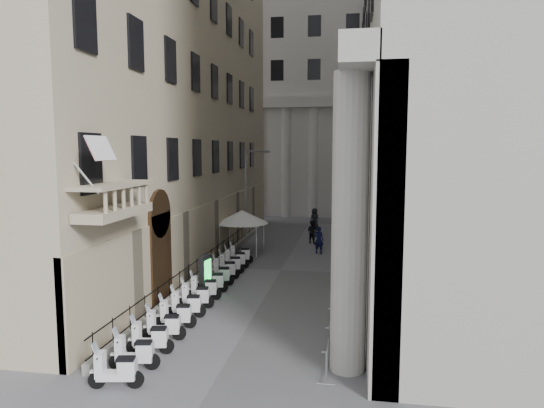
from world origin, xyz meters
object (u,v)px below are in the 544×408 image
at_px(scooter_0, 117,388).
at_px(pedestrian_a, 319,240).
at_px(pedestrian_b, 312,232).
at_px(security_tent, 242,217).
at_px(street_lamp, 248,188).
at_px(info_kiosk, 205,274).

height_order(scooter_0, pedestrian_a, pedestrian_a).
bearing_deg(scooter_0, pedestrian_b, -19.67).
bearing_deg(security_tent, street_lamp, 95.25).
bearing_deg(street_lamp, security_tent, -60.35).
xyz_separation_m(info_kiosk, pedestrian_a, (5.23, 10.55, -0.01)).
relative_size(scooter_0, pedestrian_a, 0.76).
relative_size(info_kiosk, pedestrian_a, 1.00).
xyz_separation_m(scooter_0, pedestrian_a, (4.89, 20.99, 0.99)).
xyz_separation_m(street_lamp, info_kiosk, (0.71, -13.99, -3.38)).
height_order(scooter_0, street_lamp, street_lamp).
xyz_separation_m(scooter_0, security_tent, (-0.69, 20.54, 2.59)).
bearing_deg(street_lamp, info_kiosk, -62.69).
height_order(security_tent, street_lamp, street_lamp).
bearing_deg(scooter_0, pedestrian_a, -23.37).
bearing_deg(scooter_0, info_kiosk, -8.41).
relative_size(pedestrian_a, pedestrian_b, 1.06).
relative_size(scooter_0, info_kiosk, 0.76).
distance_m(scooter_0, pedestrian_a, 21.57).
distance_m(scooter_0, info_kiosk, 10.50).
relative_size(scooter_0, security_tent, 0.39).
xyz_separation_m(security_tent, pedestrian_b, (4.79, 4.17, -1.66)).
distance_m(security_tent, pedestrian_a, 5.83).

